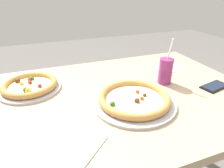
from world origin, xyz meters
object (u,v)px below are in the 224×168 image
(drink_cup_colored, at_px, (166,71))
(cell_phone, at_px, (215,86))
(pizza_near, at_px, (134,99))
(pizza_far, at_px, (30,86))
(fork, at_px, (88,160))

(drink_cup_colored, relative_size, cell_phone, 1.46)
(pizza_near, bearing_deg, pizza_far, 145.37)
(pizza_far, bearing_deg, drink_cup_colored, -14.21)
(pizza_near, distance_m, drink_cup_colored, 0.28)
(fork, height_order, cell_phone, cell_phone)
(pizza_near, distance_m, fork, 0.36)
(pizza_far, bearing_deg, cell_phone, -18.98)
(pizza_far, height_order, fork, pizza_far)
(pizza_near, bearing_deg, cell_phone, -0.96)
(fork, bearing_deg, pizza_far, 106.71)
(pizza_far, relative_size, drink_cup_colored, 1.28)
(pizza_far, distance_m, fork, 0.56)
(pizza_near, xyz_separation_m, cell_phone, (0.45, -0.01, -0.02))
(pizza_near, height_order, pizza_far, same)
(drink_cup_colored, relative_size, fork, 1.46)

